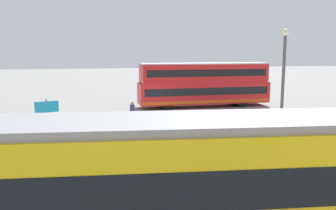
# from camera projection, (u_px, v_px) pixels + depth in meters

# --- Properties ---
(ground_plane) EXTENTS (160.00, 160.00, 0.00)m
(ground_plane) POSITION_uv_depth(u_px,v_px,m) (157.00, 115.00, 26.51)
(ground_plane) COLOR gray
(double_decker_bus) EXTENTS (11.71, 2.70, 3.89)m
(double_decker_bus) POSITION_uv_depth(u_px,v_px,m) (204.00, 84.00, 30.52)
(double_decker_bus) COLOR red
(double_decker_bus) RESTS_ON ground
(tram_yellow) EXTENTS (14.89, 4.57, 3.27)m
(tram_yellow) POSITION_uv_depth(u_px,v_px,m) (74.00, 186.00, 8.11)
(tram_yellow) COLOR yellow
(tram_yellow) RESTS_ON ground
(pedestrian_near_railing) EXTENTS (0.33, 0.36, 1.66)m
(pedestrian_near_railing) POSITION_uv_depth(u_px,v_px,m) (132.00, 112.00, 22.50)
(pedestrian_near_railing) COLOR black
(pedestrian_near_railing) RESTS_ON ground
(pedestrian_railing) EXTENTS (7.68, 0.90, 1.08)m
(pedestrian_railing) POSITION_uv_depth(u_px,v_px,m) (114.00, 122.00, 20.36)
(pedestrian_railing) COLOR gray
(pedestrian_railing) RESTS_ON ground
(info_sign) EXTENTS (1.28, 0.32, 2.20)m
(info_sign) POSITION_uv_depth(u_px,v_px,m) (47.00, 111.00, 19.28)
(info_sign) COLOR slate
(info_sign) RESTS_ON ground
(street_lamp) EXTENTS (0.36, 0.36, 6.01)m
(street_lamp) POSITION_uv_depth(u_px,v_px,m) (283.00, 76.00, 17.96)
(street_lamp) COLOR #4C4C51
(street_lamp) RESTS_ON ground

